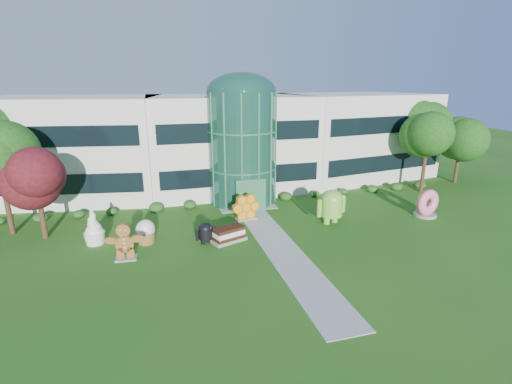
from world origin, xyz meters
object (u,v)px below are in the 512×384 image
object	(u,v)px
android_green	(332,204)
gingerbread	(124,241)
android_black	(205,231)
donut	(427,203)

from	to	relation	value
android_green	gingerbread	world-z (taller)	android_green
android_black	gingerbread	xyz separation A→B (m)	(-5.14, -1.01, 0.33)
android_green	donut	bearing A→B (deg)	-17.26
android_green	donut	world-z (taller)	android_green
android_green	donut	xyz separation A→B (m)	(8.22, -0.71, -0.43)
donut	android_green	bearing A→B (deg)	165.11
android_black	gingerbread	size ratio (longest dim) A/B	0.67
android_green	gingerbread	size ratio (longest dim) A/B	1.23
gingerbread	android_black	bearing A→B (deg)	15.07
android_black	donut	distance (m)	18.21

